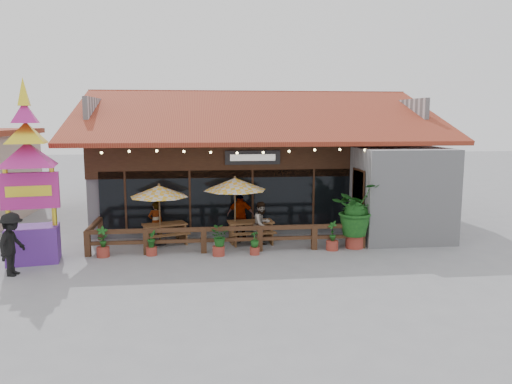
{
  "coord_description": "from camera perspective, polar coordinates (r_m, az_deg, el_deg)",
  "views": [
    {
      "loc": [
        -2.64,
        -17.83,
        4.75
      ],
      "look_at": [
        -0.4,
        1.5,
        1.86
      ],
      "focal_mm": 35.0,
      "sensor_mm": 36.0,
      "label": 1
    }
  ],
  "objects": [
    {
      "name": "planter_b",
      "position": [
        17.82,
        -11.87,
        -5.8
      ],
      "size": [
        0.37,
        0.37,
        0.92
      ],
      "color": "maroon",
      "rests_on": "ground"
    },
    {
      "name": "restaurant_building",
      "position": [
        24.74,
        0.16,
        2.55
      ],
      "size": [
        15.5,
        14.73,
        6.09
      ],
      "color": "#B9B9BE",
      "rests_on": "ground"
    },
    {
      "name": "thai_sign_tower",
      "position": [
        17.81,
        -24.62,
        3.43
      ],
      "size": [
        2.76,
        2.76,
        6.48
      ],
      "color": "#552487",
      "rests_on": "ground"
    },
    {
      "name": "picnic_table_right",
      "position": [
        19.24,
        -0.62,
        -4.13
      ],
      "size": [
        1.85,
        1.64,
        0.83
      ],
      "color": "brown",
      "rests_on": "ground"
    },
    {
      "name": "diner_c",
      "position": [
        19.78,
        -1.76,
        -2.66
      ],
      "size": [
        1.19,
        0.78,
        1.87
      ],
      "primitive_type": "imported",
      "rotation": [
        0.0,
        0.0,
        2.82
      ],
      "color": "#3A2112",
      "rests_on": "ground"
    },
    {
      "name": "planter_c",
      "position": [
        17.41,
        -4.31,
        -5.41
      ],
      "size": [
        0.8,
        0.77,
        1.04
      ],
      "color": "maroon",
      "rests_on": "ground"
    },
    {
      "name": "planter_a",
      "position": [
        18.03,
        -17.11,
        -5.72
      ],
      "size": [
        0.44,
        0.44,
        1.07
      ],
      "color": "maroon",
      "rests_on": "ground"
    },
    {
      "name": "planter_e",
      "position": [
        18.32,
        8.71,
        -5.21
      ],
      "size": [
        0.44,
        0.45,
        1.08
      ],
      "color": "maroon",
      "rests_on": "ground"
    },
    {
      "name": "diner_b",
      "position": [
        18.62,
        0.67,
        -3.67
      ],
      "size": [
        1.03,
        1.01,
        1.67
      ],
      "primitive_type": "imported",
      "rotation": [
        0.0,
        0.0,
        0.71
      ],
      "color": "#3A2112",
      "rests_on": "ground"
    },
    {
      "name": "planter_d",
      "position": [
        17.53,
        -0.15,
        -5.9
      ],
      "size": [
        0.4,
        0.4,
        0.84
      ],
      "color": "maroon",
      "rests_on": "ground"
    },
    {
      "name": "pedestrian",
      "position": [
        16.85,
        -26.12,
        -5.39
      ],
      "size": [
        0.89,
        1.34,
        1.94
      ],
      "primitive_type": "imported",
      "rotation": [
        0.0,
        0.0,
        1.43
      ],
      "color": "black",
      "rests_on": "ground"
    },
    {
      "name": "tropical_plant",
      "position": [
        18.59,
        11.29,
        -2.1
      ],
      "size": [
        2.33,
        2.29,
        2.44
      ],
      "color": "maroon",
      "rests_on": "ground"
    },
    {
      "name": "picnic_table_left",
      "position": [
        19.36,
        -10.38,
        -4.3
      ],
      "size": [
        1.98,
        1.84,
        0.77
      ],
      "color": "brown",
      "rests_on": "ground"
    },
    {
      "name": "diner_a",
      "position": [
        19.62,
        -11.4,
        -3.37
      ],
      "size": [
        0.67,
        0.56,
        1.57
      ],
      "primitive_type": "imported",
      "rotation": [
        0.0,
        0.0,
        3.53
      ],
      "color": "#3A2112",
      "rests_on": "ground"
    },
    {
      "name": "umbrella_left",
      "position": [
        18.9,
        -11.02,
        0.06
      ],
      "size": [
        2.55,
        2.55,
        2.34
      ],
      "color": "brown",
      "rests_on": "ground"
    },
    {
      "name": "patio_railing",
      "position": [
        18.05,
        -5.22,
        -4.82
      ],
      "size": [
        10.0,
        2.6,
        0.92
      ],
      "color": "#4D2F1B",
      "rests_on": "ground"
    },
    {
      "name": "ground",
      "position": [
        18.64,
        1.76,
        -6.31
      ],
      "size": [
        100.0,
        100.0,
        0.0
      ],
      "primitive_type": "plane",
      "color": "gray",
      "rests_on": "ground"
    },
    {
      "name": "umbrella_right",
      "position": [
        18.98,
        -2.42,
        0.87
      ],
      "size": [
        2.75,
        2.75,
        2.58
      ],
      "color": "brown",
      "rests_on": "ground"
    }
  ]
}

